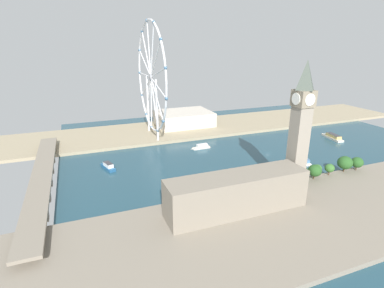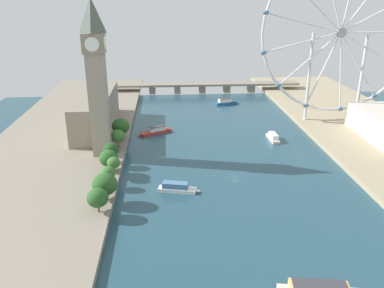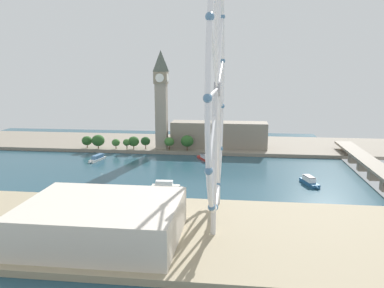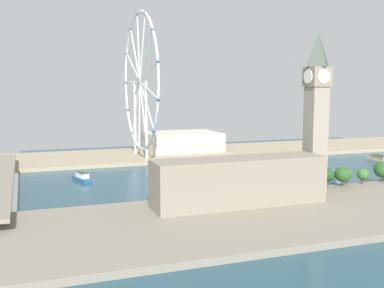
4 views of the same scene
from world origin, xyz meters
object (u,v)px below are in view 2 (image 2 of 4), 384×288
object	(u,v)px
clock_tower	(97,77)
parliament_block	(96,111)
tour_boat_3	(273,137)
tour_boat_4	(177,188)
river_bridge	(202,86)
tour_boat_1	(226,102)
ferris_wheel	(341,34)
tour_boat_2	(156,131)

from	to	relation	value
clock_tower	parliament_block	xyz separation A→B (m)	(-11.45, 53.35, -34.95)
tour_boat_3	tour_boat_4	distance (m)	99.64
clock_tower	tour_boat_3	world-z (taller)	clock_tower
river_bridge	tour_boat_1	world-z (taller)	river_bridge
tour_boat_3	clock_tower	bearing A→B (deg)	100.81
river_bridge	tour_boat_1	distance (m)	53.08
ferris_wheel	tour_boat_2	distance (m)	152.05
clock_tower	tour_boat_2	distance (m)	72.29
clock_tower	river_bridge	distance (m)	191.89
river_bridge	tour_boat_4	xyz separation A→B (m)	(-32.71, -218.18, -4.70)
tour_boat_1	clock_tower	bearing A→B (deg)	-144.80
ferris_wheel	clock_tower	bearing A→B (deg)	-159.94
clock_tower	ferris_wheel	bearing A→B (deg)	20.06
ferris_wheel	tour_boat_3	world-z (taller)	ferris_wheel
ferris_wheel	tour_boat_2	xyz separation A→B (m)	(-136.07, -17.24, -65.63)
parliament_block	ferris_wheel	distance (m)	186.57
tour_boat_1	tour_boat_3	size ratio (longest dim) A/B	1.08
tour_boat_1	tour_boat_4	distance (m)	175.44
parliament_block	tour_boat_1	xyz separation A→B (m)	(105.25, 67.19, -12.81)
tour_boat_2	parliament_block	bearing A→B (deg)	-42.79
river_bridge	tour_boat_1	size ratio (longest dim) A/B	8.56
parliament_block	tour_boat_3	world-z (taller)	parliament_block
ferris_wheel	tour_boat_1	world-z (taller)	ferris_wheel
clock_tower	tour_boat_3	bearing A→B (deg)	12.39
tour_boat_1	tour_boat_2	xyz separation A→B (m)	(-62.44, -76.63, -0.36)
river_bridge	tour_boat_3	distance (m)	150.28
clock_tower	tour_boat_1	world-z (taller)	clock_tower
tour_boat_1	tour_boat_3	bearing A→B (deg)	-95.94
ferris_wheel	tour_boat_2	size ratio (longest dim) A/B	4.92
ferris_wheel	river_bridge	xyz separation A→B (m)	(-90.88, 109.40, -60.85)
tour_boat_2	tour_boat_4	distance (m)	92.39
tour_boat_3	ferris_wheel	bearing A→B (deg)	-58.05
clock_tower	ferris_wheel	xyz separation A→B (m)	(167.42, 61.14, 17.51)
ferris_wheel	tour_boat_2	bearing A→B (deg)	-172.78
river_bridge	tour_boat_1	bearing A→B (deg)	-70.97
clock_tower	river_bridge	size ratio (longest dim) A/B	0.46
river_bridge	tour_boat_2	distance (m)	134.54
tour_boat_2	clock_tower	bearing A→B (deg)	24.12
tour_boat_4	tour_boat_2	bearing A→B (deg)	110.37
river_bridge	tour_boat_2	world-z (taller)	river_bridge
tour_boat_2	river_bridge	bearing A→B (deg)	-139.99
river_bridge	tour_boat_4	size ratio (longest dim) A/B	8.69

